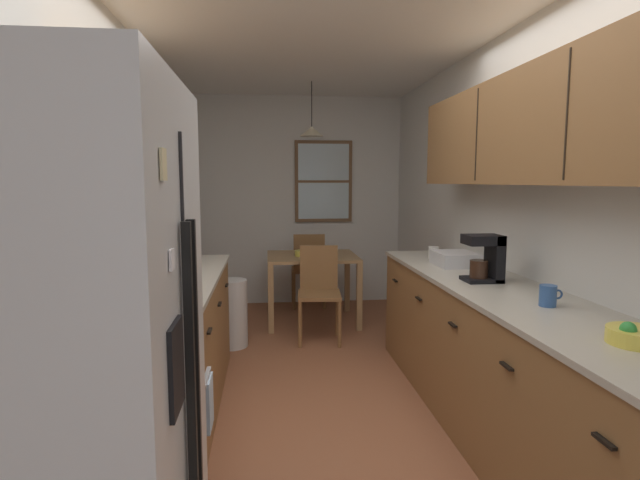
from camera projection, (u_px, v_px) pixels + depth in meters
name	position (u px, v px, depth m)	size (l,w,h in m)	color
ground_plane	(318.00, 385.00, 3.73)	(12.00, 12.00, 0.00)	#995B3D
wall_left	(124.00, 217.00, 3.44)	(0.10, 9.00, 2.55)	silver
wall_right	(497.00, 214.00, 3.73)	(0.10, 9.00, 2.55)	silver
wall_back	(296.00, 201.00, 6.20)	(4.40, 0.10, 2.55)	silver
ceiling_slab	(318.00, 25.00, 3.43)	(4.40, 9.00, 0.08)	white
refrigerator	(55.00, 413.00, 1.35)	(0.74, 0.78, 1.79)	silver
stove_range	(121.00, 430.00, 2.11)	(0.66, 0.63, 1.10)	black
microwave_over_range	(77.00, 153.00, 1.96)	(0.39, 0.60, 0.32)	white
counter_left	(173.00, 341.00, 3.33)	(0.64, 1.85, 0.90)	olive
upper_cabinets_left	(142.00, 134.00, 3.11)	(0.33, 1.93, 0.64)	olive
counter_right	(503.00, 365.00, 2.92)	(0.64, 3.25, 0.90)	olive
upper_cabinets_right	(542.00, 127.00, 2.72)	(0.33, 2.93, 0.63)	olive
dining_table	(312.00, 265.00, 5.37)	(0.95, 0.83, 0.73)	#A87F51
dining_chair_near	(319.00, 288.00, 4.77)	(0.43, 0.43, 0.90)	olive
dining_chair_far	(309.00, 266.00, 5.99)	(0.41, 0.41, 0.90)	olive
pendant_light	(312.00, 131.00, 5.20)	(0.25, 0.25, 0.56)	black
back_window	(323.00, 181.00, 6.14)	(0.71, 0.05, 1.00)	brown
trash_bin	(231.00, 313.00, 4.57)	(0.29, 0.29, 0.62)	silver
storage_canister	(150.00, 277.00, 2.70)	(0.12, 0.12, 0.20)	red
dish_towel	(210.00, 403.00, 2.30)	(0.02, 0.16, 0.24)	silver
coffee_maker	(487.00, 257.00, 3.08)	(0.22, 0.18, 0.29)	black
mug_by_coffeemaker	(434.00, 253.00, 3.99)	(0.12, 0.08, 0.10)	white
mug_spare	(548.00, 296.00, 2.47)	(0.12, 0.08, 0.11)	#335999
fruit_bowl	(637.00, 335.00, 1.90)	(0.21, 0.21, 0.09)	#E5D14C
dish_rack	(455.00, 259.00, 3.67)	(0.28, 0.34, 0.10)	silver
table_serving_bowl	(303.00, 253.00, 5.29)	(0.18, 0.18, 0.06)	#E0D14C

